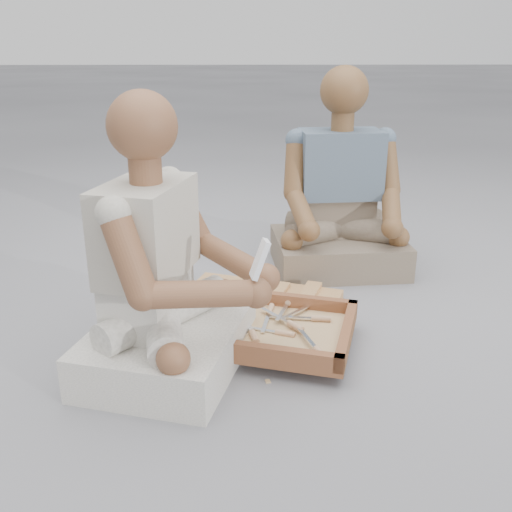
{
  "coord_description": "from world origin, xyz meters",
  "views": [
    {
      "loc": [
        -0.17,
        -1.77,
        1.01
      ],
      "look_at": [
        -0.13,
        0.13,
        0.3
      ],
      "focal_mm": 40.0,
      "sensor_mm": 36.0,
      "label": 1
    }
  ],
  "objects_px": {
    "carved_panel": "(257,305)",
    "tool_tray": "(273,329)",
    "craftsman": "(163,282)",
    "companion": "(340,204)"
  },
  "relations": [
    {
      "from": "carved_panel",
      "to": "tool_tray",
      "type": "xyz_separation_m",
      "value": [
        0.05,
        -0.3,
        0.05
      ]
    },
    {
      "from": "craftsman",
      "to": "companion",
      "type": "bearing_deg",
      "value": 157.19
    },
    {
      "from": "carved_panel",
      "to": "companion",
      "type": "height_order",
      "value": "companion"
    },
    {
      "from": "tool_tray",
      "to": "craftsman",
      "type": "height_order",
      "value": "craftsman"
    },
    {
      "from": "carved_panel",
      "to": "craftsman",
      "type": "relative_size",
      "value": 0.71
    },
    {
      "from": "carved_panel",
      "to": "craftsman",
      "type": "bearing_deg",
      "value": -126.08
    },
    {
      "from": "companion",
      "to": "carved_panel",
      "type": "bearing_deg",
      "value": 45.51
    },
    {
      "from": "carved_panel",
      "to": "craftsman",
      "type": "height_order",
      "value": "craftsman"
    },
    {
      "from": "carved_panel",
      "to": "companion",
      "type": "bearing_deg",
      "value": 49.95
    },
    {
      "from": "carved_panel",
      "to": "companion",
      "type": "xyz_separation_m",
      "value": [
        0.4,
        0.47,
        0.29
      ]
    }
  ]
}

